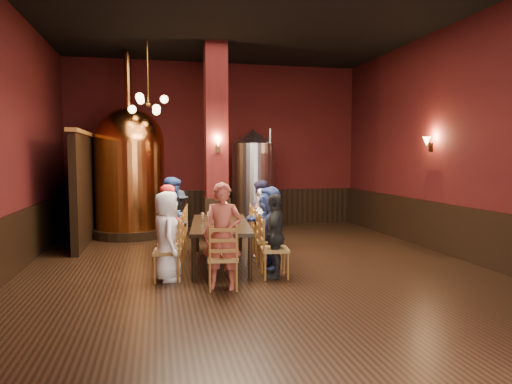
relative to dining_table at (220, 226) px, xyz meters
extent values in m
plane|color=black|center=(0.54, -0.40, -0.69)|extent=(10.00, 10.00, 0.00)
plane|color=black|center=(0.54, -0.40, 3.81)|extent=(10.00, 10.00, 0.00)
cube|color=#42100E|center=(0.54, 4.60, 1.56)|extent=(8.00, 0.02, 4.50)
cube|color=#42100E|center=(0.54, -5.40, 1.56)|extent=(8.00, 0.02, 4.50)
cube|color=#42100E|center=(4.54, -0.40, 1.56)|extent=(0.02, 10.00, 4.50)
cube|color=black|center=(4.50, -0.40, -0.19)|extent=(0.08, 9.90, 1.00)
cube|color=black|center=(0.54, 4.56, -0.19)|extent=(7.90, 0.08, 1.00)
cube|color=black|center=(-3.42, -0.40, -0.19)|extent=(0.08, 9.90, 1.00)
cube|color=#42100E|center=(0.24, 2.40, 1.56)|extent=(0.58, 0.58, 4.50)
cube|color=black|center=(-2.66, 2.80, 0.51)|extent=(0.22, 3.50, 2.40)
cube|color=black|center=(0.00, 0.00, 0.03)|extent=(1.26, 2.50, 0.06)
cylinder|color=black|center=(-0.56, -1.08, -0.34)|extent=(0.07, 0.07, 0.69)
cylinder|color=black|center=(0.31, -1.18, -0.34)|extent=(0.07, 0.07, 0.69)
cylinder|color=black|center=(-0.31, 1.18, -0.34)|extent=(0.07, 0.07, 0.69)
cylinder|color=black|center=(0.56, 1.08, -0.34)|extent=(0.07, 0.07, 0.69)
imported|color=white|center=(-0.96, -0.90, 0.01)|extent=(0.49, 0.71, 1.40)
imported|color=red|center=(-0.88, -0.23, 0.04)|extent=(0.37, 0.55, 1.46)
imported|color=navy|center=(-0.81, 0.42, 0.09)|extent=(0.65, 0.84, 1.56)
imported|color=black|center=(-0.73, 1.09, -0.04)|extent=(0.58, 0.89, 1.29)
imported|color=black|center=(0.73, -1.09, -0.01)|extent=(0.58, 0.86, 1.35)
imported|color=navy|center=(0.81, -0.42, 0.02)|extent=(0.56, 1.36, 1.42)
imported|color=white|center=(0.88, 0.23, -0.01)|extent=(0.57, 0.74, 1.35)
imported|color=#211D3A|center=(0.96, 0.90, 0.04)|extent=(0.43, 0.75, 1.46)
imported|color=#A34536|center=(-0.17, -1.54, 0.09)|extent=(0.66, 0.54, 1.56)
cylinder|color=black|center=(-1.74, 3.40, -0.58)|extent=(1.86, 1.86, 0.21)
cylinder|color=#C76B2E|center=(-1.74, 3.40, 0.55)|extent=(1.77, 1.77, 2.07)
sphere|color=#C76B2E|center=(-1.74, 3.40, 1.59)|extent=(1.66, 1.66, 1.66)
cylinder|color=#C76B2E|center=(-1.74, 3.40, 3.04)|extent=(0.17, 0.17, 1.35)
cylinder|color=#B2B2B7|center=(1.35, 3.55, 0.45)|extent=(1.40, 1.40, 2.27)
cone|color=#B2B2B7|center=(1.35, 3.55, 1.77)|extent=(1.09, 1.09, 0.36)
cylinder|color=#B2B2B7|center=(1.71, 3.18, 0.68)|extent=(0.07, 0.07, 2.55)
cylinder|color=white|center=(0.19, 0.90, 0.15)|extent=(0.10, 0.10, 0.17)
camera|label=1|loc=(-1.09, -8.06, 1.25)|focal=32.00mm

